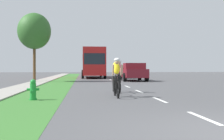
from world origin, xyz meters
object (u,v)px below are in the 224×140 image
(cyclist_trailing, at_px, (118,76))
(street_tree_near, at_px, (34,31))
(fire_hydrant_green, at_px, (33,90))
(cyclist_lead, at_px, (116,77))
(bus_red, at_px, (93,62))
(pickup_maroon, at_px, (133,72))

(cyclist_trailing, xyz_separation_m, street_tree_near, (-5.94, 11.72, 3.61))
(fire_hydrant_green, relative_size, cyclist_trailing, 0.44)
(street_tree_near, bearing_deg, cyclist_lead, -67.94)
(bus_red, xyz_separation_m, street_tree_near, (-5.48, -10.27, 2.44))
(fire_hydrant_green, distance_m, bus_red, 25.04)
(pickup_maroon, xyz_separation_m, bus_red, (-3.41, 9.71, 1.15))
(cyclist_trailing, height_order, pickup_maroon, pickup_maroon)
(cyclist_lead, relative_size, bus_red, 0.15)
(cyclist_trailing, height_order, bus_red, bus_red)
(cyclist_lead, height_order, pickup_maroon, pickup_maroon)
(fire_hydrant_green, bearing_deg, street_tree_near, 99.51)
(cyclist_trailing, bearing_deg, pickup_maroon, 76.52)
(fire_hydrant_green, relative_size, bus_red, 0.07)
(cyclist_lead, xyz_separation_m, bus_red, (-0.13, 24.10, 1.17))
(cyclist_lead, relative_size, cyclist_trailing, 1.00)
(cyclist_trailing, height_order, street_tree_near, street_tree_near)
(cyclist_trailing, distance_m, bus_red, 22.03)
(pickup_maroon, relative_size, street_tree_near, 0.85)
(bus_red, bearing_deg, cyclist_lead, -89.70)
(cyclist_lead, distance_m, street_tree_near, 15.34)
(cyclist_lead, bearing_deg, fire_hydrant_green, -167.52)
(cyclist_lead, distance_m, cyclist_trailing, 2.13)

